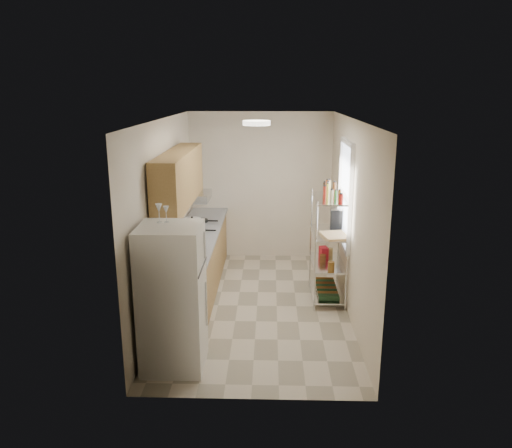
# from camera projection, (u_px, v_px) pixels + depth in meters

# --- Properties ---
(room) EXTENTS (2.52, 4.42, 2.62)m
(room) POSITION_uv_depth(u_px,v_px,m) (257.00, 217.00, 6.73)
(room) COLOR beige
(room) RESTS_ON ground
(counter_run) EXTENTS (0.63, 3.51, 0.90)m
(counter_run) POSITION_uv_depth(u_px,v_px,m) (196.00, 264.00, 7.40)
(counter_run) COLOR #A57D46
(counter_run) RESTS_ON ground
(upper_cabinets) EXTENTS (0.33, 2.20, 0.72)m
(upper_cabinets) POSITION_uv_depth(u_px,v_px,m) (179.00, 178.00, 6.72)
(upper_cabinets) COLOR #A57D46
(upper_cabinets) RESTS_ON room
(range_hood) EXTENTS (0.50, 0.60, 0.12)m
(range_hood) POSITION_uv_depth(u_px,v_px,m) (193.00, 196.00, 7.60)
(range_hood) COLOR #B7BABC
(range_hood) RESTS_ON room
(window) EXTENTS (0.06, 1.00, 1.46)m
(window) POSITION_uv_depth(u_px,v_px,m) (345.00, 194.00, 6.96)
(window) COLOR white
(window) RESTS_ON room
(bakers_rack) EXTENTS (0.45, 0.90, 1.73)m
(bakers_rack) POSITION_uv_depth(u_px,v_px,m) (329.00, 226.00, 7.03)
(bakers_rack) COLOR silver
(bakers_rack) RESTS_ON ground
(ceiling_dome) EXTENTS (0.34, 0.34, 0.05)m
(ceiling_dome) POSITION_uv_depth(u_px,v_px,m) (257.00, 123.00, 6.10)
(ceiling_dome) COLOR white
(ceiling_dome) RESTS_ON room
(refrigerator) EXTENTS (0.66, 0.66, 1.60)m
(refrigerator) POSITION_uv_depth(u_px,v_px,m) (172.00, 298.00, 5.36)
(refrigerator) COLOR silver
(refrigerator) RESTS_ON ground
(wine_glass_a) EXTENTS (0.07, 0.07, 0.20)m
(wine_glass_a) POSITION_uv_depth(u_px,v_px,m) (159.00, 213.00, 5.26)
(wine_glass_a) COLOR silver
(wine_glass_a) RESTS_ON refrigerator
(wine_glass_b) EXTENTS (0.06, 0.06, 0.18)m
(wine_glass_b) POSITION_uv_depth(u_px,v_px,m) (166.00, 214.00, 5.27)
(wine_glass_b) COLOR silver
(wine_glass_b) RESTS_ON refrigerator
(rice_cooker) EXTENTS (0.27, 0.27, 0.22)m
(rice_cooker) POSITION_uv_depth(u_px,v_px,m) (192.00, 226.00, 7.41)
(rice_cooker) COLOR white
(rice_cooker) RESTS_ON counter_run
(frying_pan_large) EXTENTS (0.25, 0.25, 0.04)m
(frying_pan_large) POSITION_uv_depth(u_px,v_px,m) (197.00, 230.00, 7.48)
(frying_pan_large) COLOR black
(frying_pan_large) RESTS_ON counter_run
(frying_pan_small) EXTENTS (0.23, 0.23, 0.04)m
(frying_pan_small) POSITION_uv_depth(u_px,v_px,m) (201.00, 221.00, 8.02)
(frying_pan_small) COLOR black
(frying_pan_small) RESTS_ON counter_run
(cutting_board) EXTENTS (0.42, 0.50, 0.03)m
(cutting_board) POSITION_uv_depth(u_px,v_px,m) (335.00, 236.00, 6.84)
(cutting_board) COLOR tan
(cutting_board) RESTS_ON bakers_rack
(espresso_machine) EXTENTS (0.19, 0.27, 0.30)m
(espresso_machine) POSITION_uv_depth(u_px,v_px,m) (336.00, 217.00, 7.29)
(espresso_machine) COLOR black
(espresso_machine) RESTS_ON bakers_rack
(storage_bag) EXTENTS (0.14, 0.17, 0.17)m
(storage_bag) POSITION_uv_depth(u_px,v_px,m) (324.00, 253.00, 7.32)
(storage_bag) COLOR #AE151C
(storage_bag) RESTS_ON bakers_rack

